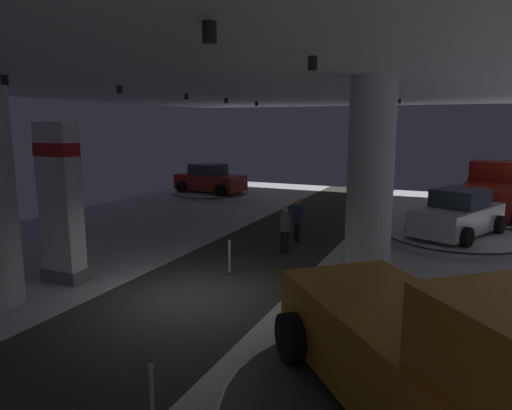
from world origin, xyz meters
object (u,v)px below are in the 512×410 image
(brand_sign_pylon, at_px, (60,201))
(pickup_truck_deep_right, at_px, (488,192))
(visitor_walking_far, at_px, (297,218))
(display_car_deep_left, at_px, (210,180))
(display_car_far_right, at_px, (458,215))
(pickup_truck_near_right, at_px, (437,361))
(display_platform_deep_left, at_px, (210,194))
(display_platform_deep_right, at_px, (486,215))
(column_right, at_px, (370,188))
(visitor_walking_near, at_px, (285,227))
(display_platform_far_right, at_px, (456,238))

(brand_sign_pylon, distance_m, pickup_truck_deep_right, 18.48)
(brand_sign_pylon, bearing_deg, visitor_walking_far, 56.24)
(brand_sign_pylon, height_order, display_car_deep_left, brand_sign_pylon)
(display_car_far_right, relative_size, visitor_walking_far, 2.87)
(display_car_deep_left, bearing_deg, visitor_walking_far, -44.36)
(brand_sign_pylon, bearing_deg, pickup_truck_near_right, -17.68)
(display_platform_deep_left, height_order, display_car_far_right, display_car_far_right)
(brand_sign_pylon, relative_size, display_car_far_right, 0.96)
(brand_sign_pylon, bearing_deg, display_platform_deep_left, 104.26)
(display_platform_deep_right, bearing_deg, pickup_truck_near_right, -94.37)
(column_right, xyz_separation_m, visitor_walking_near, (-3.24, 2.64, -1.84))
(visitor_walking_near, bearing_deg, display_car_far_right, 36.29)
(pickup_truck_deep_right, distance_m, visitor_walking_near, 11.55)
(display_platform_deep_left, distance_m, pickup_truck_deep_right, 15.01)
(column_right, relative_size, display_platform_far_right, 1.10)
(column_right, bearing_deg, display_car_far_right, 72.35)
(brand_sign_pylon, relative_size, pickup_truck_near_right, 0.82)
(display_platform_far_right, relative_size, pickup_truck_near_right, 0.93)
(visitor_walking_near, height_order, visitor_walking_far, same)
(visitor_walking_near, bearing_deg, display_car_deep_left, 130.92)
(visitor_walking_near, distance_m, visitor_walking_far, 1.59)
(display_platform_deep_right, bearing_deg, brand_sign_pylon, -127.84)
(column_right, height_order, display_car_deep_left, column_right)
(display_car_deep_left, xyz_separation_m, visitor_walking_far, (8.34, -8.15, -0.11))
(display_platform_deep_right, relative_size, pickup_truck_deep_right, 1.05)
(pickup_truck_near_right, bearing_deg, visitor_walking_far, 118.17)
(display_platform_deep_left, distance_m, visitor_walking_near, 12.89)
(pickup_truck_near_right, distance_m, visitor_walking_near, 9.80)
(display_car_deep_left, height_order, pickup_truck_near_right, pickup_truck_near_right)
(pickup_truck_deep_right, bearing_deg, display_car_deep_left, 179.08)
(visitor_walking_near, bearing_deg, column_right, -39.18)
(column_right, height_order, display_platform_deep_left, column_right)
(brand_sign_pylon, relative_size, visitor_walking_far, 2.76)
(visitor_walking_near, bearing_deg, pickup_truck_near_right, -57.98)
(column_right, relative_size, visitor_walking_near, 3.46)
(display_platform_deep_right, xyz_separation_m, visitor_walking_far, (-6.63, -7.60, 0.77))
(column_right, relative_size, pickup_truck_near_right, 1.02)
(display_platform_deep_right, xyz_separation_m, visitor_walking_near, (-6.53, -9.18, 0.77))
(column_right, relative_size, display_car_deep_left, 1.25)
(brand_sign_pylon, bearing_deg, display_platform_far_right, 42.35)
(visitor_walking_near, bearing_deg, display_platform_far_right, 36.16)
(display_platform_far_right, bearing_deg, display_car_far_right, 66.42)
(display_platform_far_right, relative_size, visitor_walking_far, 3.15)
(column_right, bearing_deg, brand_sign_pylon, -162.16)
(pickup_truck_near_right, xyz_separation_m, visitor_walking_far, (-5.30, 9.89, -0.40))
(display_platform_far_right, xyz_separation_m, pickup_truck_deep_right, (1.25, 5.61, 1.03))
(column_right, distance_m, display_platform_far_right, 7.33)
(display_platform_deep_left, bearing_deg, visitor_walking_near, -49.18)
(brand_sign_pylon, relative_size, display_car_deep_left, 1.00)
(brand_sign_pylon, xyz_separation_m, pickup_truck_deep_right, (11.19, 14.67, -1.08))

